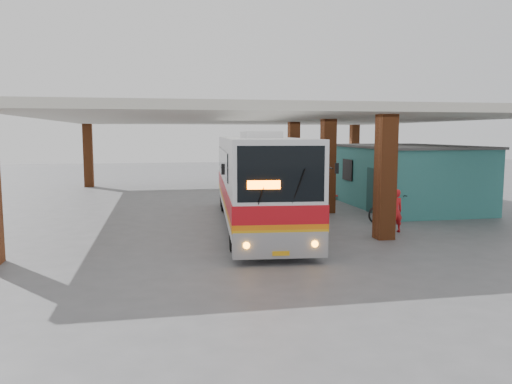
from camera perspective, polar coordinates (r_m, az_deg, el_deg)
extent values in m
plane|color=#515154|center=(20.03, 2.82, -3.93)|extent=(90.00, 90.00, 0.00)
cube|color=brown|center=(17.93, 14.56, 1.63)|extent=(0.60, 0.60, 4.35)
cube|color=brown|center=(23.47, 8.22, 2.93)|extent=(0.60, 0.60, 4.35)
cube|color=brown|center=(29.19, 4.32, 3.71)|extent=(0.60, 0.60, 4.35)
cube|color=brown|center=(36.44, -18.63, 3.98)|extent=(0.60, 0.60, 4.35)
cube|color=brown|center=(39.03, 11.15, 4.36)|extent=(0.60, 0.60, 4.35)
cube|color=beige|center=(26.15, 0.49, 8.48)|extent=(21.00, 23.00, 0.30)
cube|color=#327D77|center=(26.24, 16.78, 1.63)|extent=(5.00, 8.00, 3.00)
cube|color=#484848|center=(26.16, 16.90, 5.01)|extent=(5.20, 8.20, 0.12)
cube|color=#163D3C|center=(23.84, 13.07, 0.17)|extent=(0.08, 0.95, 2.10)
cube|color=black|center=(26.52, 10.46, 2.51)|extent=(0.08, 1.20, 1.00)
cube|color=black|center=(26.51, 10.40, 2.51)|extent=(0.04, 1.30, 1.10)
cube|color=silver|center=(20.07, 0.12, 1.96)|extent=(3.85, 13.02, 2.99)
cube|color=silver|center=(18.94, 0.45, 6.53)|extent=(1.57, 3.31, 0.27)
cube|color=gray|center=(14.17, 2.73, -5.96)|extent=(2.72, 0.67, 0.75)
cube|color=#B30C15|center=(20.13, 0.12, 0.29)|extent=(3.89, 13.03, 0.53)
cube|color=orange|center=(20.17, 0.12, -0.66)|extent=(3.89, 13.03, 0.14)
cube|color=orange|center=(20.18, 0.12, -1.01)|extent=(3.89, 13.03, 0.11)
cube|color=black|center=(13.72, 2.87, 2.07)|extent=(2.42, 0.32, 1.55)
cube|color=black|center=(20.79, -3.83, 3.59)|extent=(0.94, 9.59, 0.96)
cube|color=black|center=(21.06, 3.53, 3.63)|extent=(0.94, 9.59, 0.96)
cube|color=#FF5905|center=(13.62, 0.90, 0.83)|extent=(0.91, 0.13, 0.24)
sphere|color=orange|center=(13.84, -1.10, -6.13)|extent=(0.19, 0.19, 0.19)
sphere|color=orange|center=(14.12, 6.75, -5.91)|extent=(0.19, 0.19, 0.19)
cube|color=orange|center=(13.99, 2.87, -7.03)|extent=(0.48, 0.07, 0.13)
cylinder|color=black|center=(15.75, -2.39, -4.87)|extent=(0.44, 1.10, 1.07)
cylinder|color=black|center=(16.05, 5.91, -4.68)|extent=(0.44, 1.10, 1.07)
cylinder|color=black|center=(23.86, -3.58, -0.91)|extent=(0.44, 1.10, 1.07)
cylinder|color=black|center=(24.06, 1.93, -0.84)|extent=(0.44, 1.10, 1.07)
cylinder|color=black|center=(25.24, -3.70, -0.49)|extent=(0.44, 1.10, 1.07)
cylinder|color=black|center=(25.43, 1.51, -0.43)|extent=(0.44, 1.10, 1.07)
imported|color=black|center=(21.57, 15.02, -1.85)|extent=(2.28, 1.22, 1.14)
imported|color=red|center=(19.38, 15.64, -2.08)|extent=(0.63, 0.44, 1.63)
cube|color=red|center=(28.26, 9.17, -0.39)|extent=(0.57, 0.57, 0.06)
cube|color=red|center=(28.22, 9.57, 0.17)|extent=(0.20, 0.43, 0.63)
cylinder|color=black|center=(28.10, 8.80, -0.70)|extent=(0.03, 0.03, 0.21)
cylinder|color=black|center=(28.10, 9.53, -0.72)|extent=(0.03, 0.03, 0.21)
cylinder|color=black|center=(28.45, 8.81, -0.61)|extent=(0.03, 0.03, 0.21)
cylinder|color=black|center=(28.45, 9.53, -0.63)|extent=(0.03, 0.03, 0.21)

